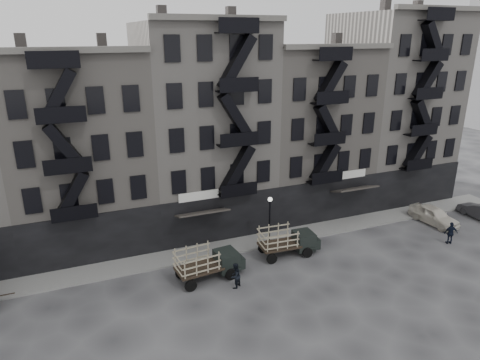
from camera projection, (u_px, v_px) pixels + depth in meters
name	position (u px, v px, depth m)	size (l,w,h in m)	color
ground	(247.00, 270.00, 30.79)	(140.00, 140.00, 0.00)	#38383A
sidewalk	(229.00, 247.00, 34.05)	(55.00, 2.50, 0.15)	slate
building_midwest	(81.00, 150.00, 33.39)	(10.00, 11.35, 16.20)	gray
building_center	(203.00, 128.00, 36.61)	(10.00, 11.35, 18.20)	#9A958E
building_mideast	(304.00, 130.00, 40.50)	(10.00, 11.35, 16.20)	gray
building_east	(390.00, 107.00, 43.56)	(10.00, 11.35, 19.20)	#9A958E
lamp_post	(270.00, 215.00, 33.22)	(0.36, 0.36, 4.28)	black
stake_truck_west	(208.00, 261.00, 29.37)	(4.94, 2.39, 2.40)	black
stake_truck_east	(287.00, 239.00, 32.54)	(4.78, 2.20, 2.35)	black
car_east	(434.00, 215.00, 38.14)	(1.84, 4.58, 1.56)	beige
pedestrian_mid	(235.00, 276.00, 28.45)	(0.87, 0.67, 1.78)	black
policeman	(451.00, 233.00, 34.42)	(1.09, 0.45, 1.86)	black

